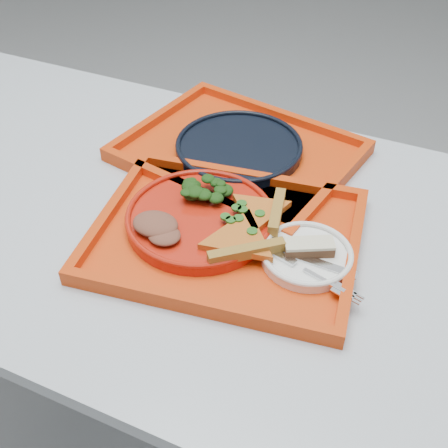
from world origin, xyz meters
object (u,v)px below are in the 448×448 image
Objects in this scene: tray_main at (226,238)px; tray_far at (239,154)px; dinner_plate at (200,220)px; dessert_bar at (309,247)px; navy_plate at (239,149)px.

tray_main is 1.00× the size of tray_far.
tray_far is 1.73× the size of dinner_plate.
dessert_bar reaches higher than tray_far.
tray_main is 0.15m from dessert_bar.
dinner_plate is (-0.05, 0.01, 0.02)m from tray_main.
tray_main is 0.06m from dinner_plate.
tray_far is 0.33m from dessert_bar.
tray_far is at bearing 96.02° from dinner_plate.
tray_main is 5.23× the size of dessert_bar.
dinner_plate reaches higher than navy_plate.
tray_main is at bearing -61.06° from tray_far.
dinner_plate is 0.20m from dessert_bar.
dinner_plate is 3.02× the size of dessert_bar.
dessert_bar is (0.15, 0.00, 0.03)m from tray_main.
navy_plate is 3.02× the size of dessert_bar.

